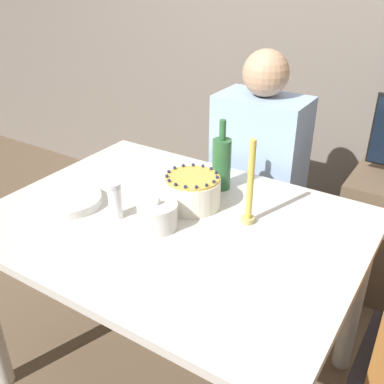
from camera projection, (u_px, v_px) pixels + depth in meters
The scene contains 10 objects.
ground_plane at pixel (177, 371), 1.92m from camera, with size 12.00×12.00×0.00m, color brown.
wall_behind at pixel (324, 13), 2.34m from camera, with size 8.00×0.05×2.60m.
dining_table at pixel (174, 249), 1.61m from camera, with size 1.27×0.96×0.76m.
cake at pixel (192, 191), 1.62m from camera, with size 0.20×0.20×0.13m.
sugar_bowl at pixel (158, 215), 1.50m from camera, with size 0.14×0.14×0.11m.
sugar_shaker at pixel (115, 200), 1.54m from camera, with size 0.05×0.05×0.13m.
plate_stack at pixel (70, 201), 1.65m from camera, with size 0.23×0.23×0.03m.
candle at pixel (250, 190), 1.49m from camera, with size 0.05×0.05×0.30m.
bottle at pixel (222, 163), 1.72m from camera, with size 0.07×0.07×0.28m.
person_man_blue_shirt at pixel (256, 197), 2.16m from camera, with size 0.40×0.34×1.23m.
Camera 1 is at (0.77, -1.08, 1.58)m, focal length 42.00 mm.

